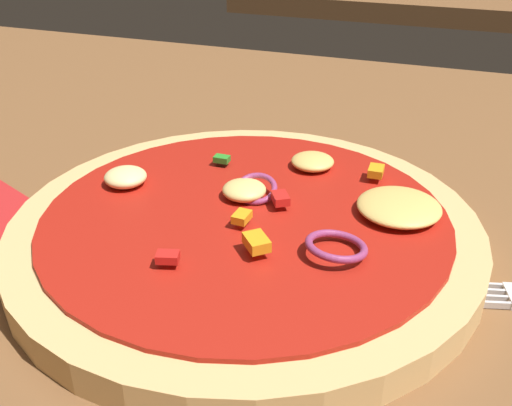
# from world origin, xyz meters

# --- Properties ---
(dining_table) EXTENTS (1.37, 0.84, 0.04)m
(dining_table) POSITION_xyz_m (0.00, 0.00, 0.02)
(dining_table) COLOR brown
(dining_table) RESTS_ON ground
(pizza) EXTENTS (0.29, 0.29, 0.03)m
(pizza) POSITION_xyz_m (0.01, -0.03, 0.05)
(pizza) COLOR tan
(pizza) RESTS_ON dining_table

